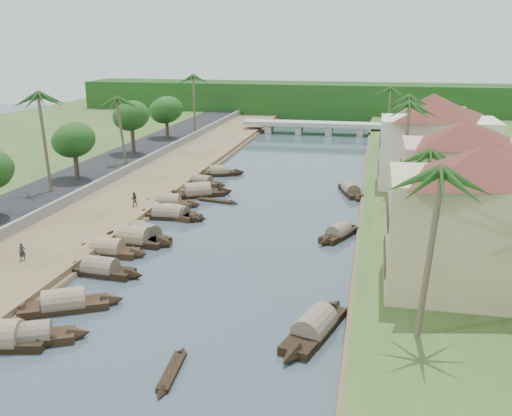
% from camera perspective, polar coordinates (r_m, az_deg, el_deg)
% --- Properties ---
extents(ground, '(220.00, 220.00, 0.00)m').
position_cam_1_polar(ground, '(46.06, -3.94, -6.44)').
color(ground, '#33444D').
rests_on(ground, ground).
extents(left_bank, '(10.00, 180.00, 0.80)m').
position_cam_1_polar(left_bank, '(69.07, -12.31, 1.38)').
color(left_bank, brown).
rests_on(left_bank, ground).
extents(right_bank, '(16.00, 180.00, 1.20)m').
position_cam_1_polar(right_bank, '(63.63, 17.88, -0.14)').
color(right_bank, '#304A1D').
rests_on(right_bank, ground).
extents(road, '(8.00, 180.00, 1.40)m').
position_cam_1_polar(road, '(72.83, -18.46, 1.92)').
color(road, black).
rests_on(road, ground).
extents(retaining_wall, '(0.40, 180.00, 1.10)m').
position_cam_1_polar(retaining_wall, '(70.63, -15.48, 2.29)').
color(retaining_wall, slate).
rests_on(retaining_wall, left_bank).
extents(treeline, '(120.00, 14.00, 8.00)m').
position_cam_1_polar(treeline, '(141.98, 7.11, 10.68)').
color(treeline, '#193D10').
rests_on(treeline, ground).
extents(bridge, '(28.00, 4.00, 2.40)m').
position_cam_1_polar(bridge, '(114.56, 5.85, 8.22)').
color(bridge, '#9FA095').
rests_on(bridge, ground).
extents(building_near, '(14.85, 14.85, 10.20)m').
position_cam_1_polar(building_near, '(41.12, 21.46, -0.96)').
color(building_near, '#BFB880').
rests_on(building_near, right_bank).
extents(building_mid, '(14.11, 14.11, 9.70)m').
position_cam_1_polar(building_mid, '(56.66, 19.94, 3.48)').
color(building_mid, '#C89E8D').
rests_on(building_mid, right_bank).
extents(building_far, '(15.59, 15.59, 10.20)m').
position_cam_1_polar(building_far, '(70.14, 17.67, 6.22)').
color(building_far, beige).
rests_on(building_far, right_bank).
extents(building_distant, '(12.62, 12.62, 9.20)m').
position_cam_1_polar(building_distant, '(90.00, 17.11, 8.04)').
color(building_distant, '#BFB880').
rests_on(building_distant, right_bank).
extents(sampan_0, '(7.28, 4.38, 1.97)m').
position_cam_1_polar(sampan_0, '(38.32, -21.63, -11.93)').
color(sampan_0, black).
rests_on(sampan_0, ground).
extents(sampan_2, '(8.15, 5.35, 2.20)m').
position_cam_1_polar(sampan_2, '(41.88, -18.63, -9.12)').
color(sampan_2, black).
rests_on(sampan_2, ground).
extents(sampan_3, '(7.74, 2.18, 2.08)m').
position_cam_1_polar(sampan_3, '(47.05, -15.28, -5.96)').
color(sampan_3, black).
rests_on(sampan_3, ground).
extents(sampan_4, '(7.50, 1.90, 2.14)m').
position_cam_1_polar(sampan_4, '(51.07, -14.59, -4.11)').
color(sampan_4, black).
rests_on(sampan_4, ground).
extents(sampan_5, '(8.00, 2.48, 2.49)m').
position_cam_1_polar(sampan_5, '(53.20, -12.04, -3.10)').
color(sampan_5, black).
rests_on(sampan_5, ground).
extents(sampan_6, '(7.55, 5.25, 2.28)m').
position_cam_1_polar(sampan_6, '(54.28, -11.03, -2.64)').
color(sampan_6, black).
rests_on(sampan_6, ground).
extents(sampan_7, '(8.26, 2.27, 2.17)m').
position_cam_1_polar(sampan_7, '(60.25, -8.88, -0.62)').
color(sampan_7, black).
rests_on(sampan_7, ground).
extents(sampan_8, '(6.74, 3.28, 2.06)m').
position_cam_1_polar(sampan_8, '(60.09, -8.08, -0.63)').
color(sampan_8, black).
rests_on(sampan_8, ground).
extents(sampan_9, '(7.72, 3.17, 1.96)m').
position_cam_1_polar(sampan_9, '(60.27, -8.02, -0.58)').
color(sampan_9, black).
rests_on(sampan_9, ground).
extents(sampan_10, '(7.69, 2.39, 2.10)m').
position_cam_1_polar(sampan_10, '(64.44, -8.74, 0.51)').
color(sampan_10, black).
rests_on(sampan_10, ground).
extents(sampan_11, '(8.79, 5.99, 2.52)m').
position_cam_1_polar(sampan_11, '(68.22, -5.89, 1.51)').
color(sampan_11, black).
rests_on(sampan_11, ground).
extents(sampan_12, '(7.50, 3.28, 1.82)m').
position_cam_1_polar(sampan_12, '(73.60, -5.45, 2.61)').
color(sampan_12, black).
rests_on(sampan_12, ground).
extents(sampan_13, '(7.45, 4.21, 2.05)m').
position_cam_1_polar(sampan_13, '(78.65, -3.71, 3.56)').
color(sampan_13, black).
rests_on(sampan_13, ground).
extents(sampan_14, '(4.34, 9.54, 2.27)m').
position_cam_1_polar(sampan_14, '(36.93, 5.86, -11.86)').
color(sampan_14, black).
rests_on(sampan_14, ground).
extents(sampan_15, '(4.26, 6.88, 1.91)m').
position_cam_1_polar(sampan_15, '(54.24, 8.29, -2.53)').
color(sampan_15, black).
rests_on(sampan_15, ground).
extents(sampan_16, '(3.89, 8.24, 2.02)m').
position_cam_1_polar(sampan_16, '(69.90, 9.45, 1.73)').
color(sampan_16, black).
rests_on(sampan_16, ground).
extents(canoe_0, '(1.06, 5.36, 0.70)m').
position_cam_1_polar(canoe_0, '(33.41, -8.40, -15.88)').
color(canoe_0, black).
rests_on(canoe_0, ground).
extents(canoe_1, '(4.85, 1.52, 0.77)m').
position_cam_1_polar(canoe_1, '(51.48, -13.53, -4.24)').
color(canoe_1, black).
rests_on(canoe_1, ground).
extents(canoe_2, '(5.68, 1.95, 0.82)m').
position_cam_1_polar(canoe_2, '(65.73, -3.96, 0.69)').
color(canoe_2, black).
rests_on(canoe_2, ground).
extents(palm_0, '(3.20, 3.20, 11.52)m').
position_cam_1_polar(palm_0, '(32.25, 17.36, 3.26)').
color(palm_0, brown).
rests_on(palm_0, ground).
extents(palm_1, '(3.20, 3.20, 9.72)m').
position_cam_1_polar(palm_1, '(47.53, 16.81, 5.20)').
color(palm_1, brown).
rests_on(palm_1, ground).
extents(palm_2, '(3.20, 3.20, 12.00)m').
position_cam_1_polar(palm_2, '(61.80, 14.98, 9.86)').
color(palm_2, brown).
rests_on(palm_2, ground).
extents(palm_3, '(3.20, 3.20, 11.08)m').
position_cam_1_polar(palm_3, '(79.79, 15.06, 10.57)').
color(palm_3, brown).
rests_on(palm_3, ground).
extents(palm_5, '(3.20, 3.20, 12.47)m').
position_cam_1_polar(palm_5, '(67.23, -20.73, 10.42)').
color(palm_5, brown).
rests_on(palm_5, ground).
extents(palm_6, '(3.20, 3.20, 10.56)m').
position_cam_1_polar(palm_6, '(80.24, -13.36, 10.50)').
color(palm_6, brown).
rests_on(palm_6, ground).
extents(palm_7, '(3.20, 3.20, 10.83)m').
position_cam_1_polar(palm_7, '(96.15, 13.37, 11.45)').
color(palm_7, brown).
rests_on(palm_7, ground).
extents(palm_8, '(3.20, 3.20, 11.96)m').
position_cam_1_polar(palm_8, '(105.01, -6.27, 12.87)').
color(palm_8, brown).
rests_on(palm_8, ground).
extents(tree_3, '(4.84, 4.84, 6.82)m').
position_cam_1_polar(tree_3, '(73.19, -17.73, 6.43)').
color(tree_3, '#4A3B2A').
rests_on(tree_3, ground).
extents(tree_4, '(5.02, 5.02, 7.71)m').
position_cam_1_polar(tree_4, '(88.28, -12.34, 8.94)').
color(tree_4, '#4A3B2A').
rests_on(tree_4, ground).
extents(tree_5, '(5.28, 5.28, 7.02)m').
position_cam_1_polar(tree_5, '(101.88, -8.96, 9.63)').
color(tree_5, '#4A3B2A').
rests_on(tree_5, ground).
extents(tree_6, '(4.74, 4.74, 7.24)m').
position_cam_1_polar(tree_6, '(73.96, 21.32, 6.38)').
color(tree_6, '#4A3B2A').
rests_on(tree_6, ground).
extents(person_near, '(0.62, 0.63, 1.46)m').
position_cam_1_polar(person_near, '(49.62, -22.34, -4.08)').
color(person_near, '#282830').
rests_on(person_near, left_bank).
extents(person_far, '(0.93, 0.87, 1.54)m').
position_cam_1_polar(person_far, '(62.29, -12.10, 0.88)').
color(person_far, '#3A3828').
rests_on(person_far, left_bank).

